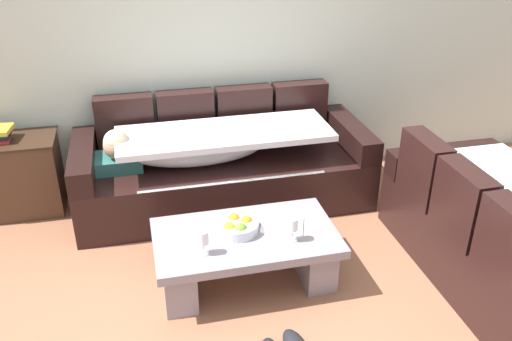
% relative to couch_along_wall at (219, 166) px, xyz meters
% --- Properties ---
extents(ground_plane, '(14.00, 14.00, 0.00)m').
position_rel_couch_along_wall_xyz_m(ground_plane, '(0.07, -1.62, -0.33)').
color(ground_plane, '#935E43').
extents(back_wall, '(9.00, 0.10, 2.70)m').
position_rel_couch_along_wall_xyz_m(back_wall, '(0.07, 0.53, 1.02)').
color(back_wall, beige).
rests_on(back_wall, ground_plane).
extents(couch_along_wall, '(2.40, 0.92, 0.88)m').
position_rel_couch_along_wall_xyz_m(couch_along_wall, '(0.00, 0.00, 0.00)').
color(couch_along_wall, black).
rests_on(couch_along_wall, ground_plane).
extents(couch_near_window, '(0.92, 1.81, 0.88)m').
position_rel_couch_along_wall_xyz_m(couch_near_window, '(1.65, -1.49, 0.00)').
color(couch_near_window, black).
rests_on(couch_near_window, ground_plane).
extents(coffee_table, '(1.20, 0.68, 0.38)m').
position_rel_couch_along_wall_xyz_m(coffee_table, '(-0.02, -1.11, -0.09)').
color(coffee_table, gray).
rests_on(coffee_table, ground_plane).
extents(fruit_bowl, '(0.28, 0.28, 0.10)m').
position_rel_couch_along_wall_xyz_m(fruit_bowl, '(-0.06, -1.07, 0.09)').
color(fruit_bowl, silver).
rests_on(fruit_bowl, coffee_table).
extents(wine_glass_near_left, '(0.07, 0.07, 0.17)m').
position_rel_couch_along_wall_xyz_m(wine_glass_near_left, '(-0.31, -1.27, 0.17)').
color(wine_glass_near_left, silver).
rests_on(wine_glass_near_left, coffee_table).
extents(wine_glass_near_right, '(0.07, 0.07, 0.17)m').
position_rel_couch_along_wall_xyz_m(wine_glass_near_right, '(0.26, -1.25, 0.17)').
color(wine_glass_near_right, silver).
rests_on(wine_glass_near_right, coffee_table).
extents(open_magazine, '(0.33, 0.29, 0.01)m').
position_rel_couch_along_wall_xyz_m(open_magazine, '(0.24, -1.08, 0.06)').
color(open_magazine, white).
rests_on(open_magazine, coffee_table).
extents(side_cabinet, '(0.72, 0.44, 0.64)m').
position_rel_couch_along_wall_xyz_m(side_cabinet, '(-1.64, 0.23, -0.01)').
color(side_cabinet, '#482E1E').
rests_on(side_cabinet, ground_plane).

